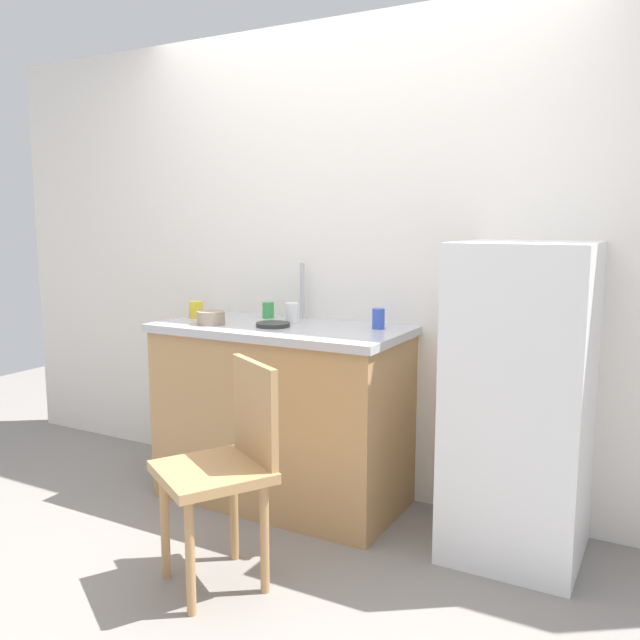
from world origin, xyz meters
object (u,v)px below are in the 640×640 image
(cup_white, at_px, (292,313))
(cup_yellow, at_px, (196,310))
(hotplate, at_px, (273,325))
(refrigerator, at_px, (520,402))
(chair, at_px, (227,462))
(cup_green, at_px, (268,310))
(cup_blue, at_px, (378,319))
(terracotta_bowl, at_px, (211,318))

(cup_white, bearing_deg, cup_yellow, -171.87)
(hotplate, height_order, cup_white, cup_white)
(hotplate, relative_size, cup_white, 1.61)
(refrigerator, distance_m, chair, 1.26)
(cup_green, bearing_deg, cup_blue, -4.20)
(terracotta_bowl, distance_m, cup_blue, 0.85)
(chair, height_order, cup_blue, cup_blue)
(hotplate, height_order, cup_blue, cup_blue)
(terracotta_bowl, distance_m, cup_green, 0.35)
(chair, height_order, cup_white, cup_white)
(cup_green, bearing_deg, cup_yellow, -152.02)
(cup_white, bearing_deg, refrigerator, -2.76)
(cup_green, height_order, cup_white, cup_white)
(cup_yellow, xyz_separation_m, cup_white, (0.56, 0.08, 0.01))
(cup_yellow, relative_size, cup_blue, 0.90)
(cup_blue, relative_size, cup_white, 0.93)
(cup_white, bearing_deg, chair, -75.96)
(cup_blue, bearing_deg, refrigerator, -8.88)
(cup_white, bearing_deg, hotplate, -101.62)
(cup_blue, bearing_deg, chair, -104.99)
(hotplate, bearing_deg, chair, -71.48)
(hotplate, distance_m, cup_blue, 0.52)
(refrigerator, xyz_separation_m, cup_white, (-1.17, 0.06, 0.30))
(refrigerator, bearing_deg, cup_green, 173.38)
(chair, relative_size, hotplate, 5.24)
(chair, distance_m, terracotta_bowl, 0.96)
(terracotta_bowl, xyz_separation_m, cup_white, (0.34, 0.22, 0.02))
(terracotta_bowl, relative_size, cup_blue, 1.44)
(hotplate, relative_size, cup_yellow, 1.91)
(chair, bearing_deg, cup_yellow, 165.63)
(chair, relative_size, cup_green, 10.36)
(chair, xyz_separation_m, cup_green, (-0.42, 0.96, 0.46))
(hotplate, bearing_deg, terracotta_bowl, -164.08)
(chair, xyz_separation_m, cup_yellow, (-0.77, 0.78, 0.46))
(hotplate, distance_m, cup_green, 0.30)
(cup_white, bearing_deg, cup_blue, 6.81)
(cup_blue, bearing_deg, cup_white, -173.19)
(refrigerator, relative_size, cup_green, 15.75)
(cup_yellow, height_order, cup_blue, cup_blue)
(refrigerator, distance_m, cup_blue, 0.78)
(cup_green, bearing_deg, hotplate, -52.44)
(cup_blue, xyz_separation_m, cup_white, (-0.46, -0.05, 0.00))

